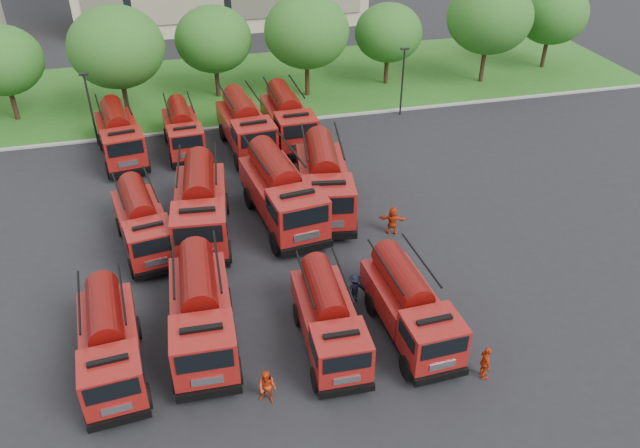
% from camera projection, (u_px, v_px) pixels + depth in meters
% --- Properties ---
extents(ground, '(140.00, 140.00, 0.00)m').
position_uv_depth(ground, '(292.00, 271.00, 30.98)').
color(ground, black).
rests_on(ground, ground).
extents(lawn, '(70.00, 16.00, 0.12)m').
position_uv_depth(lawn, '(228.00, 87.00, 52.07)').
color(lawn, '#214A13').
rests_on(lawn, ground).
extents(curb, '(70.00, 0.30, 0.14)m').
position_uv_depth(curb, '(242.00, 126.00, 45.48)').
color(curb, gray).
rests_on(curb, ground).
extents(tree_1, '(5.71, 5.71, 6.98)m').
position_uv_depth(tree_1, '(2.00, 61.00, 43.95)').
color(tree_1, '#382314').
rests_on(tree_1, ground).
extents(tree_2, '(6.72, 6.72, 8.22)m').
position_uv_depth(tree_2, '(116.00, 47.00, 43.90)').
color(tree_2, '#382314').
rests_on(tree_2, ground).
extents(tree_3, '(5.88, 5.88, 7.19)m').
position_uv_depth(tree_3, '(213.00, 39.00, 47.71)').
color(tree_3, '#382314').
rests_on(tree_3, ground).
extents(tree_4, '(6.55, 6.55, 8.01)m').
position_uv_depth(tree_4, '(307.00, 31.00, 47.61)').
color(tree_4, '#382314').
rests_on(tree_4, ground).
extents(tree_5, '(5.46, 5.46, 6.68)m').
position_uv_depth(tree_5, '(388.00, 33.00, 50.32)').
color(tree_5, '#382314').
rests_on(tree_5, ground).
extents(tree_6, '(6.89, 6.89, 8.42)m').
position_uv_depth(tree_6, '(490.00, 17.00, 50.09)').
color(tree_6, '#382314').
rests_on(tree_6, ground).
extents(tree_7, '(6.05, 6.05, 7.39)m').
position_uv_depth(tree_7, '(552.00, 13.00, 53.49)').
color(tree_7, '#382314').
rests_on(tree_7, ground).
extents(lamp_post_0, '(0.60, 0.25, 5.11)m').
position_uv_depth(lamp_post_0, '(90.00, 106.00, 41.35)').
color(lamp_post_0, black).
rests_on(lamp_post_0, ground).
extents(lamp_post_1, '(0.60, 0.25, 5.11)m').
position_uv_depth(lamp_post_1, '(403.00, 78.00, 45.79)').
color(lamp_post_1, black).
rests_on(lamp_post_1, ground).
extents(fire_truck_0, '(2.85, 6.69, 2.96)m').
position_uv_depth(fire_truck_0, '(109.00, 342.00, 24.68)').
color(fire_truck_0, black).
rests_on(fire_truck_0, ground).
extents(fire_truck_1, '(2.85, 7.31, 3.29)m').
position_uv_depth(fire_truck_1, '(201.00, 311.00, 25.99)').
color(fire_truck_1, black).
rests_on(fire_truck_1, ground).
extents(fire_truck_2, '(2.49, 6.41, 2.88)m').
position_uv_depth(fire_truck_2, '(329.00, 319.00, 25.91)').
color(fire_truck_2, black).
rests_on(fire_truck_2, ground).
extents(fire_truck_3, '(2.67, 6.68, 2.99)m').
position_uv_depth(fire_truck_3, '(410.00, 306.00, 26.51)').
color(fire_truck_3, black).
rests_on(fire_truck_3, ground).
extents(fire_truck_4, '(3.33, 6.85, 2.99)m').
position_uv_depth(fire_truck_4, '(143.00, 222.00, 31.99)').
color(fire_truck_4, black).
rests_on(fire_truck_4, ground).
extents(fire_truck_5, '(3.40, 7.97, 3.53)m').
position_uv_depth(fire_truck_5, '(200.00, 205.00, 32.87)').
color(fire_truck_5, black).
rests_on(fire_truck_5, ground).
extents(fire_truck_6, '(3.78, 8.29, 3.64)m').
position_uv_depth(fire_truck_6, '(281.00, 192.00, 33.94)').
color(fire_truck_6, black).
rests_on(fire_truck_6, ground).
extents(fire_truck_7, '(3.86, 8.18, 3.58)m').
position_uv_depth(fire_truck_7, '(324.00, 180.00, 35.07)').
color(fire_truck_7, black).
rests_on(fire_truck_7, ground).
extents(fire_truck_8, '(3.46, 7.40, 3.24)m').
position_uv_depth(fire_truck_8, '(120.00, 135.00, 40.50)').
color(fire_truck_8, black).
rests_on(fire_truck_8, ground).
extents(fire_truck_9, '(2.62, 6.50, 2.91)m').
position_uv_depth(fire_truck_9, '(183.00, 130.00, 41.56)').
color(fire_truck_9, black).
rests_on(fire_truck_9, ground).
extents(fire_truck_10, '(3.29, 7.72, 3.42)m').
position_uv_depth(fire_truck_10, '(245.00, 125.00, 41.52)').
color(fire_truck_10, black).
rests_on(fire_truck_10, ground).
extents(fire_truck_11, '(2.90, 7.48, 3.37)m').
position_uv_depth(fire_truck_11, '(288.00, 118.00, 42.62)').
color(fire_truck_11, black).
rests_on(fire_truck_11, ground).
extents(firefighter_0, '(0.79, 0.76, 1.74)m').
position_uv_depth(firefighter_0, '(405.00, 361.00, 25.86)').
color(firefighter_0, '#B82F0E').
rests_on(firefighter_0, ground).
extents(firefighter_1, '(0.86, 0.76, 1.55)m').
position_uv_depth(firefighter_1, '(268.00, 401.00, 24.10)').
color(firefighter_1, '#B82F0E').
rests_on(firefighter_1, ground).
extents(firefighter_2, '(0.69, 1.01, 1.57)m').
position_uv_depth(firefighter_2, '(483.00, 377.00, 25.14)').
color(firefighter_2, '#B82F0E').
rests_on(firefighter_2, ground).
extents(firefighter_3, '(0.97, 0.51, 1.50)m').
position_uv_depth(firefighter_3, '(354.00, 301.00, 29.10)').
color(firefighter_3, black).
rests_on(firefighter_3, ground).
extents(firefighter_4, '(1.06, 0.99, 1.82)m').
position_uv_depth(firefighter_4, '(210.00, 325.00, 27.73)').
color(firefighter_4, black).
rests_on(firefighter_4, ground).
extents(firefighter_5, '(1.62, 1.14, 1.60)m').
position_uv_depth(firefighter_5, '(392.00, 233.00, 33.85)').
color(firefighter_5, '#B82F0E').
rests_on(firefighter_5, ground).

